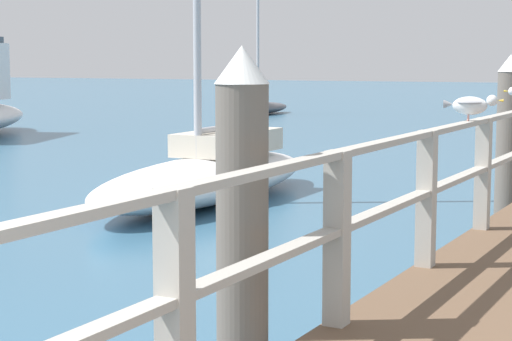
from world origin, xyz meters
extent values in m
cube|color=#B2ADA3|center=(-1.12, 2.44, 0.86)|extent=(0.12, 0.12, 0.98)
cube|color=#B2ADA3|center=(-1.12, 4.09, 0.86)|extent=(0.12, 0.12, 0.98)
cube|color=#B2ADA3|center=(-1.12, 5.73, 0.86)|extent=(0.12, 0.12, 0.98)
cube|color=#B2ADA3|center=(-1.12, 7.38, 0.86)|extent=(0.12, 0.12, 0.98)
cylinder|color=#6B6056|center=(-1.50, 3.69, 0.85)|extent=(0.28, 0.28, 1.71)
cone|color=white|center=(-1.50, 3.69, 1.81)|extent=(0.29, 0.29, 0.20)
cylinder|color=#6B6056|center=(-1.50, 10.14, 0.85)|extent=(0.28, 0.28, 1.71)
cone|color=white|center=(-1.50, 10.14, 1.81)|extent=(0.29, 0.29, 0.20)
ellipsoid|color=white|center=(-1.12, 6.87, 1.47)|extent=(0.30, 0.17, 0.15)
sphere|color=white|center=(-0.95, 6.90, 1.51)|extent=(0.09, 0.09, 0.09)
cone|color=gold|center=(-0.89, 6.91, 1.51)|extent=(0.05, 0.03, 0.02)
cone|color=#939399|center=(-1.29, 6.84, 1.48)|extent=(0.09, 0.08, 0.07)
ellipsoid|color=#939399|center=(-1.12, 6.87, 1.49)|extent=(0.25, 0.21, 0.04)
cylinder|color=tan|center=(-1.14, 6.89, 1.37)|extent=(0.01, 0.01, 0.05)
cylinder|color=tan|center=(-1.13, 6.84, 1.37)|extent=(0.01, 0.01, 0.05)
sphere|color=white|center=(-1.30, 9.30, 1.51)|extent=(0.09, 0.09, 0.09)
cone|color=gold|center=(-1.36, 9.30, 1.51)|extent=(0.05, 0.03, 0.02)
ellipsoid|color=#4C4C51|center=(-13.79, 27.15, 0.21)|extent=(1.28, 4.22, 0.43)
cylinder|color=#B2B2B7|center=(-13.78, 27.36, 2.98)|extent=(0.10, 0.10, 5.11)
cylinder|color=#B2B2B7|center=(-13.80, 26.62, 0.78)|extent=(0.12, 1.47, 0.08)
cube|color=beige|center=(-13.80, 26.64, 0.58)|extent=(0.70, 1.53, 0.30)
ellipsoid|color=white|center=(-5.27, 9.65, 0.29)|extent=(1.69, 5.02, 0.59)
cylinder|color=#B2B2B7|center=(-5.29, 10.27, 0.94)|extent=(0.15, 1.74, 0.08)
cube|color=beige|center=(-5.29, 10.25, 0.74)|extent=(0.91, 1.82, 0.30)
camera|label=1|loc=(0.76, -0.46, 1.82)|focal=63.50mm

